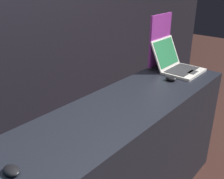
{
  "coord_description": "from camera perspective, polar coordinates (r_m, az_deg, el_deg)",
  "views": [
    {
      "loc": [
        -1.11,
        -0.67,
        1.78
      ],
      "look_at": [
        0.01,
        0.29,
        1.13
      ],
      "focal_mm": 42.0,
      "sensor_mm": 36.0,
      "label": 1
    }
  ],
  "objects": [
    {
      "name": "display_counter",
      "position": [
        1.95,
        -0.23,
        -17.52
      ],
      "size": [
        2.35,
        0.58,
        0.98
      ],
      "color": "black",
      "rests_on": "ground_plane"
    },
    {
      "name": "mouse_front",
      "position": [
        1.28,
        -21.03,
        -16.1
      ],
      "size": [
        0.06,
        0.09,
        0.03
      ],
      "color": "black",
      "rests_on": "display_counter"
    },
    {
      "name": "laptop_back",
      "position": [
        2.42,
        13.88,
        5.43
      ],
      "size": [
        0.35,
        0.4,
        0.27
      ],
      "color": "silver",
      "rests_on": "display_counter"
    },
    {
      "name": "mouse_back",
      "position": [
        2.2,
        12.7,
        2.37
      ],
      "size": [
        0.07,
        0.09,
        0.04
      ],
      "color": "black",
      "rests_on": "display_counter"
    },
    {
      "name": "promo_stand_back",
      "position": [
        2.46,
        10.35,
        10.09
      ],
      "size": [
        0.33,
        0.07,
        0.48
      ],
      "color": "black",
      "rests_on": "display_counter"
    }
  ]
}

